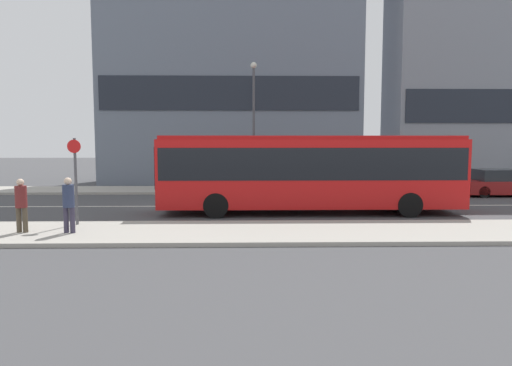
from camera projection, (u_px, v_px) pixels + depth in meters
ground_plane at (181, 206)px, 20.47m from camera, size 120.00×120.00×0.00m
sidewalk_near at (153, 233)px, 14.24m from camera, size 44.00×3.50×0.13m
sidewalk_far at (196, 190)px, 26.68m from camera, size 44.00×3.50×0.13m
lane_centerline at (181, 206)px, 20.47m from camera, size 41.80×0.16×0.01m
apartment_block_left_tower at (231, 26)px, 31.86m from camera, size 17.50×5.89×21.82m
apartment_block_right_tower at (498, 47)px, 31.69m from camera, size 14.95×4.49×18.90m
city_bus at (309, 169)px, 18.37m from camera, size 11.99×2.54×3.12m
parked_car_0 at (409, 185)px, 23.88m from camera, size 4.65×1.69×1.31m
parked_car_1 at (498, 183)px, 24.32m from camera, size 3.91×1.89×1.42m
pedestrian_near_stop at (21, 202)px, 13.88m from camera, size 0.35×0.34×1.65m
pedestrian_down_pavement at (69, 202)px, 13.80m from camera, size 0.35×0.34×1.69m
bus_stop_sign at (75, 175)px, 15.13m from camera, size 0.44×0.12×2.88m
street_lamp at (254, 113)px, 25.42m from camera, size 0.36×0.36×7.13m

